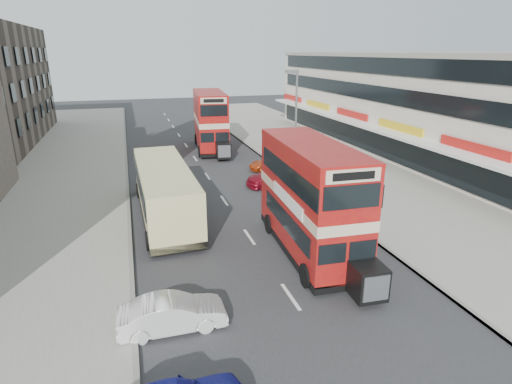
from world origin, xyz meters
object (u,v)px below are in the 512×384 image
object	(u,v)px
car_left_front	(172,314)
car_right_b	(272,164)
bus_main	(311,199)
cyclist	(265,163)
pedestrian_near	(351,183)
bus_second	(210,121)
car_right_a	(277,176)
street_lamp	(295,116)
coach	(165,190)
pedestrian_far	(280,137)

from	to	relation	value
car_left_front	car_right_b	world-z (taller)	car_left_front
bus_main	cyclist	world-z (taller)	bus_main
pedestrian_near	bus_second	bearing A→B (deg)	-101.43
car_right_a	car_right_b	bearing A→B (deg)	160.88
car_right_a	cyclist	bearing A→B (deg)	168.32
street_lamp	car_right_b	xyz separation A→B (m)	(-1.05, 2.16, -4.25)
coach	car_right_a	xyz separation A→B (m)	(8.44, 3.99, -1.03)
coach	pedestrian_near	size ratio (longest dim) A/B	6.60
coach	car_left_front	xyz separation A→B (m)	(-0.81, -10.87, -1.09)
pedestrian_far	street_lamp	bearing A→B (deg)	-96.62
car_right_a	cyclist	world-z (taller)	cyclist
bus_main	pedestrian_near	size ratio (longest dim) A/B	5.80
street_lamp	pedestrian_far	xyz separation A→B (m)	(2.75, 10.67, -3.85)
street_lamp	pedestrian_far	distance (m)	11.67
car_right_a	pedestrian_far	bearing A→B (deg)	153.78
bus_main	coach	size ratio (longest dim) A/B	0.88
street_lamp	bus_second	distance (m)	12.30
bus_main	car_right_b	distance (m)	15.15
car_left_front	car_right_b	size ratio (longest dim) A/B	0.99
bus_main	bus_second	world-z (taller)	bus_second
car_right_b	cyclist	size ratio (longest dim) A/B	1.94
bus_second	car_right_b	bearing A→B (deg)	115.66
cyclist	car_right_b	bearing A→B (deg)	-16.82
car_right_b	coach	bearing A→B (deg)	-44.46
bus_second	bus_main	bearing A→B (deg)	96.34
street_lamp	pedestrian_near	size ratio (longest dim) A/B	4.87
bus_second	pedestrian_near	size ratio (longest dim) A/B	6.11
pedestrian_far	cyclist	bearing A→B (deg)	-109.47
bus_main	car_right_a	distance (m)	11.09
bus_second	car_left_front	world-z (taller)	bus_second
coach	car_right_a	distance (m)	9.40
street_lamp	car_right_b	distance (m)	4.88
car_left_front	pedestrian_far	size ratio (longest dim) A/B	2.40
bus_main	bus_second	size ratio (longest dim) A/B	0.95
car_right_a	pedestrian_near	bearing A→B (deg)	40.48
pedestrian_far	cyclist	distance (m)	9.42
street_lamp	car_right_a	world-z (taller)	street_lamp
bus_main	cyclist	distance (m)	15.17
bus_main	coach	xyz separation A→B (m)	(-6.28, 6.69, -1.06)
coach	cyclist	bearing A→B (deg)	41.11
bus_second	car_right_a	size ratio (longest dim) A/B	2.18
car_left_front	pedestrian_near	size ratio (longest dim) A/B	2.28
bus_main	car_right_b	world-z (taller)	bus_main
car_right_b	pedestrian_far	world-z (taller)	pedestrian_far
car_right_b	cyclist	xyz separation A→B (m)	(-0.52, 0.14, 0.13)
pedestrian_near	pedestrian_far	world-z (taller)	pedestrian_near
bus_second	car_right_a	distance (m)	13.54
car_right_a	car_right_b	world-z (taller)	car_right_a
pedestrian_far	cyclist	size ratio (longest dim) A/B	0.80
coach	pedestrian_far	distance (m)	21.14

